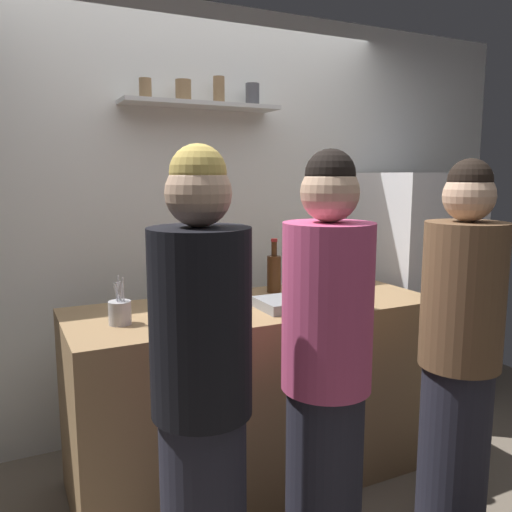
% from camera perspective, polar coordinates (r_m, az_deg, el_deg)
% --- Properties ---
extents(back_wall_assembly, '(4.80, 0.32, 2.60)m').
position_cam_1_polar(back_wall_assembly, '(3.31, -6.43, 3.83)').
color(back_wall_assembly, white).
rests_on(back_wall_assembly, ground).
extents(refrigerator, '(0.68, 0.67, 1.60)m').
position_cam_1_polar(refrigerator, '(3.80, 16.67, -3.52)').
color(refrigerator, white).
rests_on(refrigerator, ground).
extents(counter, '(1.88, 0.73, 0.94)m').
position_cam_1_polar(counter, '(2.84, 0.00, -14.44)').
color(counter, '#9E7A51').
rests_on(counter, ground).
extents(baking_pan, '(0.34, 0.24, 0.05)m').
position_cam_1_polar(baking_pan, '(2.63, 3.97, -5.08)').
color(baking_pan, gray).
rests_on(baking_pan, counter).
extents(utensil_holder, '(0.10, 0.10, 0.22)m').
position_cam_1_polar(utensil_holder, '(2.40, -14.58, -5.93)').
color(utensil_holder, '#B2B2B7').
rests_on(utensil_holder, counter).
extents(wine_bottle_pale_glass, '(0.07, 0.07, 0.33)m').
position_cam_1_polar(wine_bottle_pale_glass, '(2.54, -8.01, -3.38)').
color(wine_bottle_pale_glass, '#B2BFB2').
rests_on(wine_bottle_pale_glass, counter).
extents(wine_bottle_green_glass, '(0.07, 0.07, 0.34)m').
position_cam_1_polar(wine_bottle_green_glass, '(2.62, -5.45, -2.78)').
color(wine_bottle_green_glass, '#19471E').
rests_on(wine_bottle_green_glass, counter).
extents(wine_bottle_amber_glass, '(0.08, 0.08, 0.30)m').
position_cam_1_polar(wine_bottle_amber_glass, '(2.94, 1.97, -1.77)').
color(wine_bottle_amber_glass, '#472814').
rests_on(wine_bottle_amber_glass, counter).
extents(wine_bottle_dark_glass, '(0.07, 0.07, 0.29)m').
position_cam_1_polar(wine_bottle_dark_glass, '(2.38, -10.31, -4.62)').
color(wine_bottle_dark_glass, black).
rests_on(wine_bottle_dark_glass, counter).
extents(water_bottle_plastic, '(0.09, 0.09, 0.23)m').
position_cam_1_polar(water_bottle_plastic, '(2.62, 10.10, -3.55)').
color(water_bottle_plastic, silver).
rests_on(water_bottle_plastic, counter).
extents(person_pink_top, '(0.34, 0.34, 1.68)m').
position_cam_1_polar(person_pink_top, '(2.05, 7.61, -12.89)').
color(person_pink_top, '#262633').
rests_on(person_pink_top, ground).
extents(person_brown_jacket, '(0.34, 0.34, 1.66)m').
position_cam_1_polar(person_brown_jacket, '(2.45, 21.21, -10.17)').
color(person_brown_jacket, '#262633').
rests_on(person_brown_jacket, ground).
extents(person_blonde, '(0.34, 0.34, 1.69)m').
position_cam_1_polar(person_blonde, '(1.84, -5.90, -15.37)').
color(person_blonde, '#262633').
rests_on(person_blonde, ground).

